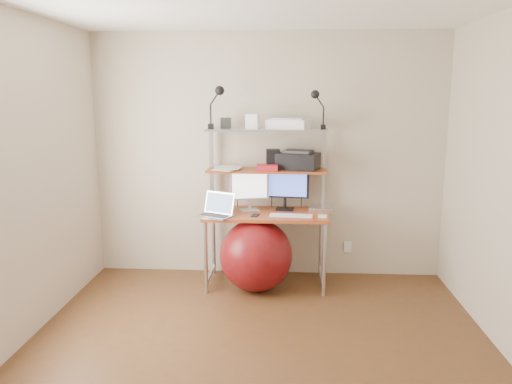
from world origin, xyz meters
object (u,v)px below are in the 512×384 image
monitor_silver (250,188)px  exercise_ball (256,255)px  laptop (217,211)px  printer (298,160)px  monitor_black (285,186)px

monitor_silver → exercise_ball: (0.08, -0.23, -0.62)m
monitor_silver → laptop: 0.42m
printer → laptop: bearing=-140.4°
laptop → printer: 0.94m
monitor_silver → exercise_ball: size_ratio=0.62×
laptop → printer: (0.77, 0.31, 0.45)m
monitor_silver → printer: 0.55m
monitor_black → laptop: monitor_black is taller
monitor_black → exercise_ball: monitor_black is taller
monitor_black → monitor_silver: bearing=-162.1°
laptop → printer: printer is taller
monitor_black → printer: bearing=5.8°
monitor_silver → exercise_ball: monitor_silver is taller
monitor_black → exercise_ball: size_ratio=0.68×
monitor_silver → monitor_black: monitor_black is taller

